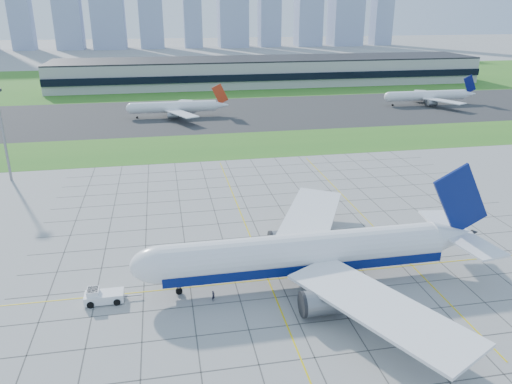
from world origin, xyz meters
TOP-DOWN VIEW (x-y plane):
  - ground at (0.00, 0.00)m, footprint 1400.00×1400.00m
  - grass_median at (0.00, 90.00)m, footprint 700.00×35.00m
  - asphalt_taxiway at (0.00, 145.00)m, footprint 700.00×75.00m
  - grass_far at (0.00, 255.00)m, footprint 700.00×145.00m
  - apron_markings at (0.43, 11.09)m, footprint 120.00×130.00m
  - terminal at (40.00, 229.87)m, footprint 260.00×43.00m
  - light_mast at (-70.00, 65.00)m, footprint 2.50×2.50m
  - airliner at (-3.46, -3.67)m, footprint 64.90×65.81m
  - pushback_tug at (-38.65, -3.88)m, footprint 9.29×3.30m
  - crew_near at (-20.42, -6.96)m, footprint 0.77×0.80m
  - distant_jet_1 at (-20.85, 141.72)m, footprint 42.30×42.66m
  - distant_jet_2 at (102.82, 147.72)m, footprint 46.15×42.66m

SIDE VIEW (x-z plane):
  - ground at x=0.00m, z-range 0.00..0.00m
  - apron_markings at x=0.43m, z-range 0.00..0.03m
  - grass_median at x=0.00m, z-range 0.00..0.04m
  - grass_far at x=0.00m, z-range 0.00..0.04m
  - asphalt_taxiway at x=0.00m, z-range 0.01..0.05m
  - crew_near at x=-20.42m, z-range 0.00..1.85m
  - pushback_tug at x=-38.65m, z-range -0.14..2.44m
  - distant_jet_1 at x=-20.85m, z-range -2.55..11.52m
  - distant_jet_2 at x=102.82m, z-range -2.55..11.53m
  - airliner at x=-3.46m, z-range -4.63..15.81m
  - terminal at x=40.00m, z-range -0.01..15.79m
  - light_mast at x=-70.00m, z-range 3.38..28.98m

